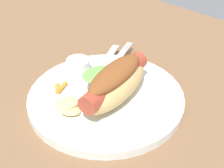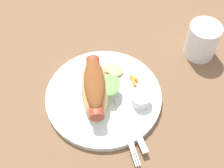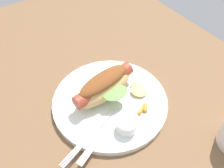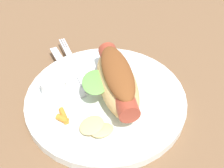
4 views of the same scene
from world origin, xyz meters
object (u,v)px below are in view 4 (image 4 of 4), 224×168
Objects in this scene: carrot_garnish at (63,117)px; sauce_ramekin at (54,87)px; plate at (106,99)px; fork at (74,64)px; hot_dog at (117,80)px; knife at (67,71)px; chips_pile at (95,128)px.

sauce_ramekin is at bearing -72.43° from carrot_garnish.
plate is 1.69× the size of fork.
fork is 5.06× the size of carrot_garnish.
hot_dog is 1.10× the size of knife.
fork is at bearing -111.75° from sauce_ramekin.
plate is at bearing -165.77° from fork.
hot_dog is (-1.90, -0.33, 4.18)cm from plate.
fork is (7.77, -8.41, -3.18)cm from hot_dog.
knife is 11.72cm from carrot_garnish.
hot_dog reaches higher than carrot_garnish.
knife reaches higher than plate.
plate is 7.63cm from chips_pile.
carrot_garnish is (1.08, 13.51, 0.26)cm from fork.
plate is 10.57cm from fork.
plate is 1.62× the size of hot_dog.
plate is at bearing 89.94° from hot_dog.
hot_dog is 8.88cm from chips_pile.
fork is (-2.99, -7.48, -1.21)cm from sauce_ramekin.
knife is (7.14, -6.94, 0.98)cm from plate.
carrot_garnish is (-0.19, 11.71, 0.28)cm from knife.
hot_dog is at bearing -150.68° from knife.
hot_dog is at bearing -116.02° from chips_pile.
plate is 6.21× the size of sauce_ramekin.
hot_dog reaches higher than chips_pile.
hot_dog is 10.62cm from carrot_garnish.
hot_dog is 11.65cm from knife.
plate is 10.00cm from knife.
carrot_garnish is at bearing -25.88° from chips_pile.
sauce_ramekin is (10.75, -0.92, -1.97)cm from hot_dog.
carrot_garnish is at bearing 34.51° from plate.
knife is at bearing -89.06° from carrot_garnish.
plate is 9.21cm from sauce_ramekin.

